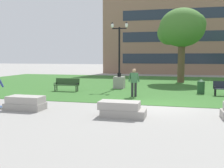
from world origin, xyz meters
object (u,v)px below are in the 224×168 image
lamp_post_right (119,75)px  trash_bin (201,86)px  concrete_block_left (122,109)px  park_bench_near_left (67,84)px  person_bystander_near_lawn (134,81)px  concrete_block_center (25,103)px  skateboard (1,107)px

lamp_post_right → trash_bin: lamp_post_right is taller
concrete_block_left → park_bench_near_left: bearing=128.5°
concrete_block_left → lamp_post_right: bearing=103.1°
trash_bin → person_bystander_near_lawn: person_bystander_near_lawn is taller
concrete_block_center → concrete_block_left: size_ratio=0.94×
skateboard → trash_bin: bearing=37.8°
skateboard → person_bystander_near_lawn: person_bystander_near_lawn is taller
lamp_post_right → trash_bin: bearing=-14.5°
skateboard → lamp_post_right: bearing=67.2°
park_bench_near_left → lamp_post_right: size_ratio=0.36×
skateboard → person_bystander_near_lawn: (5.60, 5.08, 0.90)m
lamp_post_right → person_bystander_near_lawn: (1.80, -3.98, -0.06)m
concrete_block_left → park_bench_near_left: park_bench_near_left is taller
lamp_post_right → skateboard: bearing=-112.8°
concrete_block_center → skateboard: concrete_block_center is taller
park_bench_near_left → trash_bin: 9.22m
trash_bin → concrete_block_center: bearing=-138.1°
park_bench_near_left → person_bystander_near_lawn: size_ratio=1.05×
concrete_block_left → lamp_post_right: (-2.18, 9.38, 0.74)m
concrete_block_center → person_bystander_near_lawn: bearing=49.9°
concrete_block_center → park_bench_near_left: 6.55m
concrete_block_center → trash_bin: (8.38, 7.53, 0.20)m
lamp_post_right → person_bystander_near_lawn: bearing=-65.6°
park_bench_near_left → trash_bin: bearing=6.4°
concrete_block_left → person_bystander_near_lawn: bearing=94.0°
park_bench_near_left → lamp_post_right: (3.26, 2.55, 0.51)m
park_bench_near_left → person_bystander_near_lawn: 5.28m
trash_bin → park_bench_near_left: bearing=-173.6°
concrete_block_left → lamp_post_right: 9.66m
concrete_block_center → person_bystander_near_lawn: size_ratio=1.05×
trash_bin → person_bystander_near_lawn: 4.80m
concrete_block_center → lamp_post_right: bearing=74.7°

